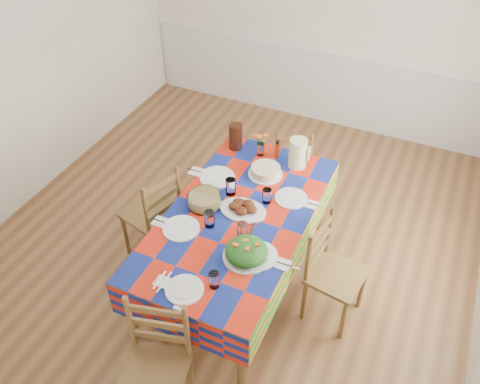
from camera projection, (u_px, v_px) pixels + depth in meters
name	position (u px, v px, depth m)	size (l,w,h in m)	color
room	(230.00, 126.00, 4.12)	(4.58, 5.08, 2.78)	brown
wainscot	(316.00, 85.00, 6.40)	(4.41, 0.06, 0.92)	silver
dining_table	(238.00, 223.00, 4.17)	(1.11, 2.07, 0.80)	brown
setting_near_head	(194.00, 286.00, 3.52)	(0.44, 0.30, 0.13)	white
setting_left_near	(191.00, 225.00, 3.98)	(0.54, 0.32, 0.14)	white
setting_left_far	(221.00, 180.00, 4.39)	(0.57, 0.34, 0.15)	white
setting_right_near	(253.00, 247.00, 3.80)	(0.56, 0.32, 0.14)	white
setting_right_far	(283.00, 197.00, 4.23)	(0.52, 0.30, 0.13)	white
meat_platter	(243.00, 208.00, 4.13)	(0.40, 0.28, 0.08)	white
salad_platter	(246.00, 252.00, 3.73)	(0.35, 0.35, 0.15)	white
pasta_bowl	(204.00, 200.00, 4.18)	(0.28, 0.28, 0.10)	white
cake	(265.00, 171.00, 4.48)	(0.31, 0.31, 0.08)	white
serving_utensils	(248.00, 230.00, 3.97)	(0.17, 0.37, 0.01)	black
flower_vase	(261.00, 146.00, 4.67)	(0.15, 0.12, 0.24)	white
hot_sauce	(277.00, 149.00, 4.66)	(0.04, 0.04, 0.18)	#AC2D0D
green_pitcher	(298.00, 153.00, 4.52)	(0.16, 0.16, 0.28)	beige
tea_pitcher	(236.00, 137.00, 4.74)	(0.13, 0.13, 0.25)	black
name_card	(179.00, 309.00, 3.40)	(0.08, 0.03, 0.02)	white
chair_near	(156.00, 367.00, 3.41)	(0.54, 0.53, 1.02)	brown
chair_far	(292.00, 163.00, 5.25)	(0.49, 0.48, 0.88)	brown
chair_left	(154.00, 215.00, 4.56)	(0.52, 0.54, 1.01)	brown
chair_right	(332.00, 273.00, 4.07)	(0.47, 0.49, 0.98)	brown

